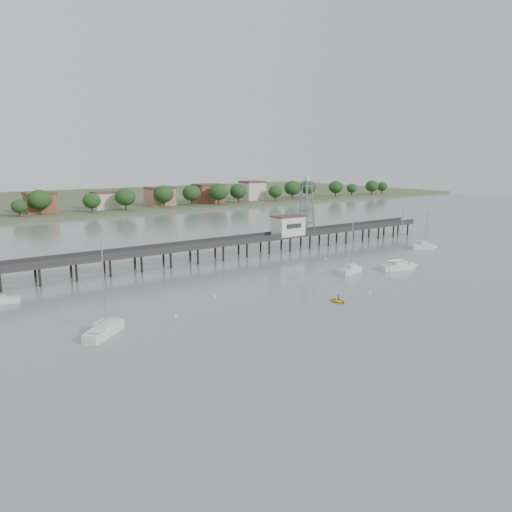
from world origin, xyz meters
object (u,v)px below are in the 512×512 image
(sailboat_d, at_px, (404,266))
(yellow_dinghy, at_px, (338,302))
(white_tender, at_px, (6,300))
(lattice_tower, at_px, (307,207))
(sailboat_a, at_px, (110,327))
(sailboat_c, at_px, (353,270))
(sailboat_e, at_px, (427,247))
(pier, at_px, (207,246))

(sailboat_d, xyz_separation_m, yellow_dinghy, (-30.52, -10.09, -0.64))
(yellow_dinghy, bearing_deg, white_tender, 144.15)
(lattice_tower, bearing_deg, white_tender, -172.48)
(sailboat_a, bearing_deg, sailboat_c, -35.05)
(sailboat_a, distance_m, yellow_dinghy, 38.14)
(white_tender, bearing_deg, lattice_tower, 24.43)
(lattice_tower, bearing_deg, sailboat_e, -39.40)
(pier, xyz_separation_m, white_tender, (-45.61, -10.18, -3.31))
(sailboat_e, relative_size, yellow_dinghy, 3.58)
(lattice_tower, height_order, yellow_dinghy, lattice_tower)
(lattice_tower, relative_size, sailboat_d, 1.06)
(sailboat_e, height_order, sailboat_d, sailboat_d)
(sailboat_d, bearing_deg, sailboat_e, 39.77)
(lattice_tower, distance_m, sailboat_a, 76.54)
(lattice_tower, height_order, sailboat_d, lattice_tower)
(sailboat_d, distance_m, white_tender, 80.60)
(lattice_tower, xyz_separation_m, sailboat_d, (0.16, -33.09, -10.47))
(white_tender, bearing_deg, pier, 29.49)
(yellow_dinghy, bearing_deg, pier, 90.87)
(sailboat_d, bearing_deg, yellow_dinghy, -147.77)
(sailboat_e, bearing_deg, sailboat_a, -139.56)
(pier, height_order, sailboat_c, sailboat_c)
(lattice_tower, distance_m, sailboat_e, 34.50)
(pier, distance_m, yellow_dinghy, 43.36)
(pier, xyz_separation_m, sailboat_a, (-36.00, -34.53, -3.16))
(pier, distance_m, sailboat_a, 49.99)
(pier, bearing_deg, sailboat_c, -55.41)
(lattice_tower, relative_size, sailboat_a, 1.08)
(sailboat_a, bearing_deg, sailboat_d, -39.66)
(sailboat_a, bearing_deg, pier, 2.93)
(sailboat_a, height_order, yellow_dinghy, sailboat_a)
(sailboat_c, distance_m, white_tender, 68.10)
(lattice_tower, relative_size, sailboat_c, 1.23)
(sailboat_e, height_order, yellow_dinghy, sailboat_e)
(lattice_tower, relative_size, yellow_dinghy, 5.08)
(sailboat_c, distance_m, sailboat_a, 56.17)
(sailboat_e, bearing_deg, pier, -168.07)
(pier, xyz_separation_m, sailboat_c, (19.88, -28.83, -3.15))
(sailboat_e, bearing_deg, sailboat_c, -135.80)
(sailboat_a, relative_size, white_tender, 3.28)
(sailboat_d, xyz_separation_m, white_tender, (-77.27, 22.91, -0.15))
(sailboat_e, xyz_separation_m, sailboat_a, (-92.92, -13.66, -0.02))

